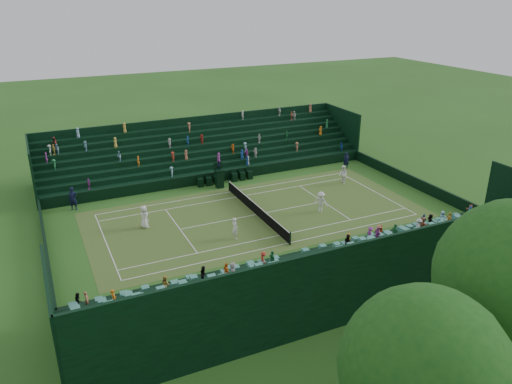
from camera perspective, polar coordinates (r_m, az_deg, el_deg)
ground at (r=40.56m, az=0.00°, el=-2.62°), size 160.00×160.00×0.00m
court_surface at (r=40.56m, az=0.00°, el=-2.62°), size 12.97×26.77×0.01m
perimeter_wall_north at (r=48.75m, az=17.18°, el=1.31°), size 17.17×0.20×1.00m
perimeter_wall_south at (r=37.23m, az=-22.89°, el=-6.00°), size 17.17×0.20×1.00m
perimeter_wall_east at (r=33.66m, az=6.16°, el=-7.27°), size 0.20×31.77×1.00m
perimeter_wall_west at (r=47.63m, az=-4.32°, el=1.78°), size 0.20×31.77×1.00m
north_grandstand at (r=30.15m, az=10.35°, el=-8.97°), size 6.60×32.00×4.90m
south_grandstand at (r=51.02m, az=-6.04°, el=4.34°), size 6.60×32.00×4.90m
tennis_net at (r=40.35m, az=0.00°, el=-1.94°), size 11.67×0.10×1.06m
umpire_chair at (r=45.99m, az=-4.21°, el=1.84°), size 0.82×0.82×2.59m
courtside_chairs at (r=47.33m, az=-3.51°, el=1.58°), size 0.53×5.50×1.14m
player_near_west at (r=39.00m, az=-12.65°, el=-2.78°), size 1.03×0.85×1.80m
player_near_east at (r=36.46m, az=-2.44°, el=-4.16°), size 0.67×0.50×1.67m
player_far_west at (r=47.54m, az=9.91°, el=1.96°), size 0.96×0.80×1.78m
player_far_east at (r=41.15m, az=7.40°, el=-1.12°), size 1.26×1.26×1.75m
line_judge_north at (r=51.77m, az=10.29°, el=3.56°), size 0.55×0.70×1.71m
line_judge_south at (r=43.79m, az=-20.19°, el=-0.73°), size 0.70×0.84×1.97m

